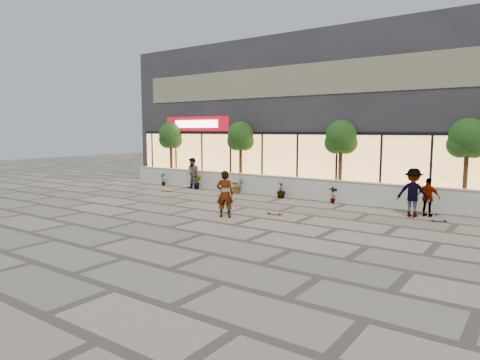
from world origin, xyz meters
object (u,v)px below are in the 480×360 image
Objects in this scene: skateboard_left at (166,190)px; skateboard_right_far at (439,220)px; tree_east at (467,140)px; skater_right_near at (428,197)px; skater_left at (193,174)px; skateboard_center at (274,213)px; tree_west at (171,137)px; skateboard_right_near at (430,213)px; skater_center at (225,194)px; tree_midwest at (241,138)px; skater_right_far at (413,192)px; tree_mideast at (341,139)px.

skateboard_left reaches higher than skateboard_right_far.
tree_east reaches higher than skater_right_near.
skater_left reaches higher than skateboard_center.
skateboard_left is at bearing -50.23° from tree_west.
skater_left is at bearing 70.70° from skateboard_left.
skater_center is at bearing -152.45° from skateboard_right_near.
skater_right_far is (10.00, -2.31, -2.03)m from tree_midwest.
skateboard_left is at bearing 12.22° from skater_right_near.
tree_midwest is 11.00m from skateboard_right_near.
skateboard_center is (5.34, -5.18, -2.91)m from tree_midwest.
tree_west is 12.36m from skateboard_center.
tree_west is at bearing 130.16° from skateboard_left.
skater_right_near is 0.80× the size of skater_right_far.
skater_right_near is 2.07× the size of skateboard_left.
skateboard_left is 14.06m from skateboard_right_far.
tree_mideast reaches higher than skateboard_center.
tree_west is at bearing 180.00° from tree_mideast.
skater_right_near is at bearing -150.03° from skater_right_far.
tree_west is 17.00m from tree_east.
skateboard_right_near is 1.35m from skateboard_right_far.
tree_east reaches higher than skateboard_right_near.
skateboard_center is at bearing -44.09° from tree_midwest.
skater_center is at bearing 44.24° from skater_right_near.
tree_midwest is 5.63× the size of skateboard_right_far.
skater_right_far is at bearing -122.97° from tree_east.
skater_right_near is 0.62m from skater_right_far.
skater_right_far is at bearing -0.52° from skater_left.
tree_east is 5.04× the size of skateboard_right_near.
skater_left reaches higher than skateboard_left.
skater_right_far reaches higher than skater_right_near.
tree_mideast is 2.04× the size of skater_right_far.
tree_west and tree_east have the same top height.
skater_center is 1.20× the size of skater_right_near.
tree_east is 15.08m from skateboard_left.
skater_left is 0.95× the size of skater_right_far.
skater_right_far reaches higher than skateboard_right_far.
skateboard_right_far is (7.04, 4.03, -0.86)m from skater_center.
skater_right_near is 1.16m from skateboard_right_far.
skater_left is at bearing -174.25° from tree_east.
tree_west is 2.14× the size of skater_left.
skater_center is 8.38m from skater_left.
tree_east reaches higher than skater_left.
tree_midwest is 1.00× the size of tree_mideast.
skater_center is 2.23m from skateboard_center.
skater_right_near is at bearing -7.12° from tree_west.
tree_midwest is 5.04× the size of skateboard_right_near.
skater_left is 13.57m from skateboard_right_far.
tree_midwest is 11.50m from tree_east.
skater_center reaches higher than skateboard_right_far.
skater_right_far reaches higher than skateboard_left.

